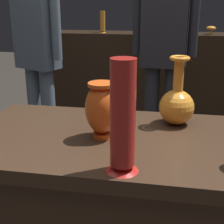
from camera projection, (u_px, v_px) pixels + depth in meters
name	position (u px, v px, depth m)	size (l,w,h in m)	color
display_plinth	(121.00, 224.00, 1.37)	(1.20, 0.64, 0.80)	#382619
back_display_shelf	(153.00, 82.00, 3.39)	(2.60, 0.40, 0.99)	black
vase_centerpiece	(102.00, 108.00, 1.20)	(0.12, 0.12, 0.21)	#E55B1E
vase_tall_behind	(123.00, 120.00, 0.94)	(0.10, 0.10, 0.34)	red
vase_right_accent	(177.00, 104.00, 1.34)	(0.14, 0.14, 0.28)	orange
shelf_vase_far_left	(55.00, 21.00, 3.38)	(0.12, 0.12, 0.18)	#E55B1E
shelf_vase_left	(102.00, 22.00, 3.23)	(0.07, 0.07, 0.21)	orange
shelf_vase_center	(156.00, 22.00, 3.20)	(0.12, 0.12, 0.19)	#7A388E
shelf_vase_right	(211.00, 28.00, 3.05)	(0.09, 0.09, 0.08)	orange
visitor_near_left	(37.00, 47.00, 2.43)	(0.44, 0.29, 1.64)	slate
visitor_center_back	(164.00, 44.00, 2.37)	(0.47, 0.22, 1.68)	#232328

